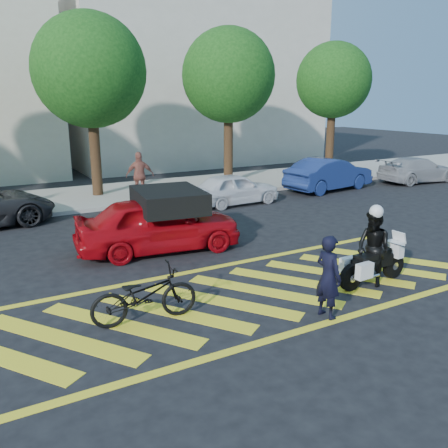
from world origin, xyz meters
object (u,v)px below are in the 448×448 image
red_convertible (158,224)px  officer_bike (328,277)px  police_motorcycle (372,264)px  parked_far_right (418,170)px  bicycle (144,295)px  parked_mid_right (234,189)px  officer_moto (373,248)px  parked_right (329,174)px

red_convertible → officer_bike: bearing=-159.5°
police_motorcycle → parked_far_right: 15.17m
bicycle → parked_far_right: bearing=-60.1°
officer_bike → parked_mid_right: size_ratio=0.45×
police_motorcycle → parked_far_right: size_ratio=0.47×
parked_mid_right → police_motorcycle: bearing=167.8°
officer_bike → parked_mid_right: officer_bike is taller
officer_moto → parked_right: bearing=140.2°
parked_right → parked_far_right: size_ratio=1.05×
officer_bike → bicycle: bearing=59.3°
police_motorcycle → parked_mid_right: (1.57, 8.91, 0.15)m
bicycle → police_motorcycle: (5.26, -0.79, -0.05)m
police_motorcycle → parked_far_right: (12.37, 8.78, 0.14)m
police_motorcycle → officer_moto: (-0.01, 0.00, 0.38)m
officer_bike → parked_right: officer_bike is taller
police_motorcycle → parked_mid_right: 9.05m
red_convertible → parked_mid_right: size_ratio=1.22×
officer_moto → red_convertible: officer_moto is taller
officer_moto → parked_mid_right: size_ratio=0.47×
parked_right → parked_mid_right: bearing=86.9°
red_convertible → parked_far_right: bearing=-68.5°
red_convertible → parked_far_right: 16.23m
officer_bike → parked_right: bearing=-46.2°
police_motorcycle → officer_moto: 0.38m
red_convertible → parked_mid_right: red_convertible is taller
officer_bike → police_motorcycle: size_ratio=0.81×
police_motorcycle → officer_moto: size_ratio=1.18×
officer_bike → bicycle: officer_bike is taller
red_convertible → parked_right: red_convertible is taller
red_convertible → parked_mid_right: (4.93, 4.13, -0.14)m
red_convertible → parked_far_right: red_convertible is taller
officer_bike → parked_far_right: officer_bike is taller
officer_bike → parked_right: 13.58m
red_convertible → parked_right: size_ratio=1.00×
officer_moto → parked_mid_right: officer_moto is taller
officer_moto → parked_mid_right: bearing=166.8°
red_convertible → bicycle: bearing=161.8°
bicycle → parked_right: size_ratio=0.45×
officer_bike → parked_far_right: size_ratio=0.38×
officer_moto → red_convertible: 5.83m
officer_bike → officer_moto: size_ratio=0.96×
parked_mid_right → parked_far_right: bearing=-92.9°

